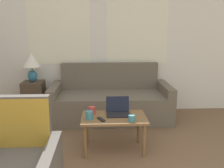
{
  "coord_description": "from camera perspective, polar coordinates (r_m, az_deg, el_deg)",
  "views": [
    {
      "loc": [
        -0.09,
        -1.14,
        1.57
      ],
      "look_at": [
        0.1,
        2.6,
        0.75
      ],
      "focal_mm": 42.0,
      "sensor_mm": 36.0,
      "label": 1
    }
  ],
  "objects": [
    {
      "name": "tv_remote",
      "position": [
        3.23,
        -2.34,
        -7.7
      ],
      "size": [
        0.1,
        0.16,
        0.02
      ],
      "color": "black",
      "rests_on": "coffee_table"
    },
    {
      "name": "wall_back",
      "position": [
        4.85,
        -1.95,
        9.26
      ],
      "size": [
        6.64,
        0.06,
        2.6
      ],
      "color": "white",
      "rests_on": "ground_plane"
    },
    {
      "name": "cup_yellow",
      "position": [
        3.46,
        -4.37,
        -5.7
      ],
      "size": [
        0.09,
        0.09,
        0.09
      ],
      "color": "#B23D38",
      "rests_on": "coffee_table"
    },
    {
      "name": "couch",
      "position": [
        4.57,
        -0.34,
        -3.99
      ],
      "size": [
        2.03,
        0.89,
        0.93
      ],
      "color": "#665B4C",
      "rests_on": "ground_plane"
    },
    {
      "name": "cup_white",
      "position": [
        3.25,
        -4.97,
        -6.78
      ],
      "size": [
        0.09,
        0.09,
        0.1
      ],
      "color": "teal",
      "rests_on": "coffee_table"
    },
    {
      "name": "coffee_table",
      "position": [
        3.37,
        0.4,
        -8.08
      ],
      "size": [
        0.82,
        0.52,
        0.45
      ],
      "color": "brown",
      "rests_on": "ground_plane"
    },
    {
      "name": "table_lamp",
      "position": [
        4.74,
        -17.09,
        4.34
      ],
      "size": [
        0.3,
        0.3,
        0.5
      ],
      "color": "teal",
      "rests_on": "side_table"
    },
    {
      "name": "cup_navy",
      "position": [
        3.19,
        4.28,
        -7.44
      ],
      "size": [
        0.08,
        0.08,
        0.08
      ],
      "color": "teal",
      "rests_on": "coffee_table"
    },
    {
      "name": "side_table",
      "position": [
        4.86,
        -16.61,
        -3.13
      ],
      "size": [
        0.36,
        0.36,
        0.63
      ],
      "color": "#4C3D2D",
      "rests_on": "ground_plane"
    },
    {
      "name": "laptop",
      "position": [
        3.42,
        1.3,
        -5.8
      ],
      "size": [
        0.3,
        0.26,
        0.22
      ],
      "color": "black",
      "rests_on": "coffee_table"
    }
  ]
}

